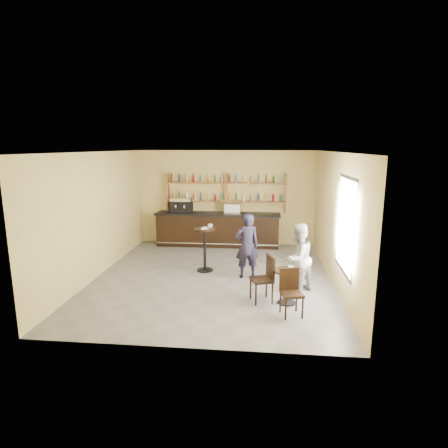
# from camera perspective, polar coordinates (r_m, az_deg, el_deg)

# --- Properties ---
(floor) EXTENTS (7.00, 7.00, 0.00)m
(floor) POSITION_cam_1_polar(r_m,az_deg,el_deg) (9.82, -1.65, -8.09)
(floor) COLOR slate
(floor) RESTS_ON ground
(ceiling) EXTENTS (7.00, 7.00, 0.00)m
(ceiling) POSITION_cam_1_polar(r_m,az_deg,el_deg) (9.23, -1.77, 10.93)
(ceiling) COLOR white
(ceiling) RESTS_ON wall_back
(wall_back) EXTENTS (7.00, 0.00, 7.00)m
(wall_back) POSITION_cam_1_polar(r_m,az_deg,el_deg) (12.83, 0.33, 4.01)
(wall_back) COLOR #D8C37A
(wall_back) RESTS_ON floor
(wall_front) EXTENTS (7.00, 0.00, 7.00)m
(wall_front) POSITION_cam_1_polar(r_m,az_deg,el_deg) (6.04, -6.05, -5.02)
(wall_front) COLOR #D8C37A
(wall_front) RESTS_ON floor
(wall_left) EXTENTS (0.00, 7.00, 7.00)m
(wall_left) POSITION_cam_1_polar(r_m,az_deg,el_deg) (10.22, -18.63, 1.38)
(wall_left) COLOR #D8C37A
(wall_left) RESTS_ON floor
(wall_right) EXTENTS (0.00, 7.00, 7.00)m
(wall_right) POSITION_cam_1_polar(r_m,az_deg,el_deg) (9.48, 16.57, 0.74)
(wall_right) COLOR #D8C37A
(wall_right) RESTS_ON floor
(window_pane) EXTENTS (0.00, 2.00, 2.00)m
(window_pane) POSITION_cam_1_polar(r_m,az_deg,el_deg) (8.31, 18.07, -0.17)
(window_pane) COLOR white
(window_pane) RESTS_ON wall_right
(window_frame) EXTENTS (0.04, 1.70, 2.10)m
(window_frame) POSITION_cam_1_polar(r_m,az_deg,el_deg) (8.31, 18.03, -0.17)
(window_frame) COLOR black
(window_frame) RESTS_ON wall_right
(shelf_unit) EXTENTS (4.00, 0.26, 1.40)m
(shelf_unit) POSITION_cam_1_polar(r_m,az_deg,el_deg) (12.67, 0.28, 4.87)
(shelf_unit) COLOR brown
(shelf_unit) RESTS_ON wall_back
(liquor_bottles) EXTENTS (3.68, 0.10, 1.00)m
(liquor_bottles) POSITION_cam_1_polar(r_m,az_deg,el_deg) (12.65, 0.28, 5.63)
(liquor_bottles) COLOR #8C5919
(liquor_bottles) RESTS_ON shelf_unit
(bar_counter) EXTENTS (4.18, 0.82, 1.13)m
(bar_counter) POSITION_cam_1_polar(r_m,az_deg,el_deg) (12.69, -0.97, -0.82)
(bar_counter) COLOR black
(bar_counter) RESTS_ON floor
(espresso_machine) EXTENTS (0.74, 0.53, 0.49)m
(espresso_machine) POSITION_cam_1_polar(r_m,az_deg,el_deg) (12.75, -6.51, 2.87)
(espresso_machine) COLOR black
(espresso_machine) RESTS_ON bar_counter
(pastry_case) EXTENTS (0.56, 0.46, 0.33)m
(pastry_case) POSITION_cam_1_polar(r_m,az_deg,el_deg) (12.51, 1.30, 2.39)
(pastry_case) COLOR silver
(pastry_case) RESTS_ON bar_counter
(pedestal_table) EXTENTS (0.69, 0.69, 1.18)m
(pedestal_table) POSITION_cam_1_polar(r_m,az_deg,el_deg) (10.14, -2.96, -3.96)
(pedestal_table) COLOR black
(pedestal_table) RESTS_ON floor
(napkin) EXTENTS (0.23, 0.23, 0.00)m
(napkin) POSITION_cam_1_polar(r_m,az_deg,el_deg) (10.00, -3.00, -0.71)
(napkin) COLOR white
(napkin) RESTS_ON pedestal_table
(donut) EXTENTS (0.13, 0.13, 0.05)m
(donut) POSITION_cam_1_polar(r_m,az_deg,el_deg) (9.98, -2.95, -0.58)
(donut) COLOR tan
(donut) RESTS_ON napkin
(cup_pedestal) EXTENTS (0.14, 0.14, 0.11)m
(cup_pedestal) POSITION_cam_1_polar(r_m,az_deg,el_deg) (10.06, -2.12, -0.31)
(cup_pedestal) COLOR white
(cup_pedestal) RESTS_ON pedestal_table
(man_main) EXTENTS (0.70, 0.55, 1.68)m
(man_main) POSITION_cam_1_polar(r_m,az_deg,el_deg) (9.59, 3.53, -3.33)
(man_main) COLOR black
(man_main) RESTS_ON floor
(cafe_table) EXTENTS (0.65, 0.65, 0.75)m
(cafe_table) POSITION_cam_1_polar(r_m,az_deg,el_deg) (8.26, 9.59, -9.40)
(cafe_table) COLOR black
(cafe_table) RESTS_ON floor
(cup_cafe) EXTENTS (0.11, 0.11, 0.09)m
(cup_cafe) POSITION_cam_1_polar(r_m,az_deg,el_deg) (8.12, 10.05, -6.63)
(cup_cafe) COLOR white
(cup_cafe) RESTS_ON cafe_table
(chair_west) EXTENTS (0.56, 0.56, 1.02)m
(chair_west) POSITION_cam_1_polar(r_m,az_deg,el_deg) (8.24, 5.75, -8.36)
(chair_west) COLOR black
(chair_west) RESTS_ON floor
(chair_south) EXTENTS (0.50, 0.50, 0.94)m
(chair_south) POSITION_cam_1_polar(r_m,az_deg,el_deg) (7.67, 10.28, -10.37)
(chair_south) COLOR black
(chair_south) RESTS_ON floor
(patron_second) EXTENTS (0.98, 1.00, 1.62)m
(patron_second) POSITION_cam_1_polar(r_m,az_deg,el_deg) (8.79, 11.20, -5.14)
(patron_second) COLOR #96979B
(patron_second) RESTS_ON floor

